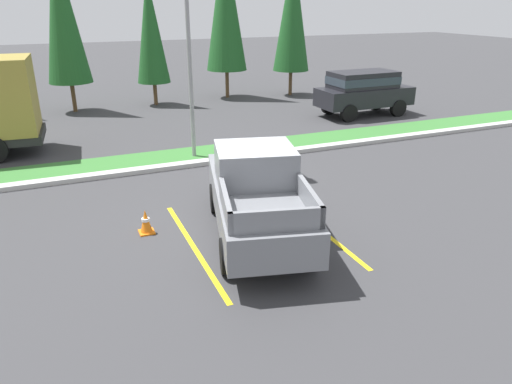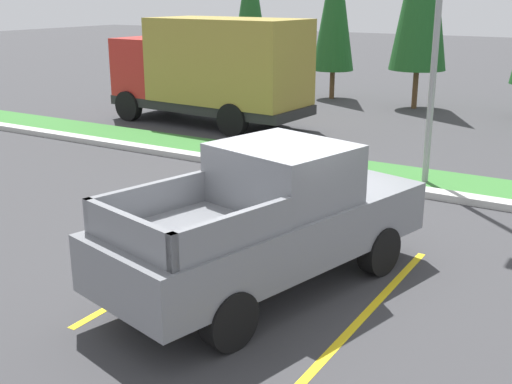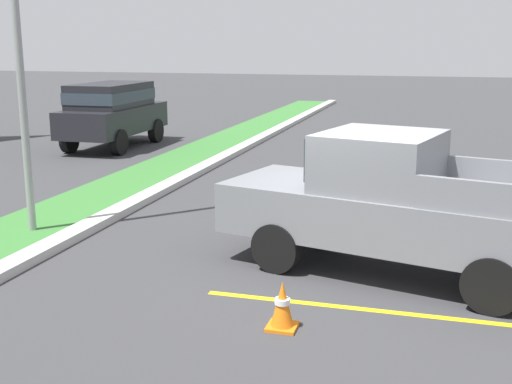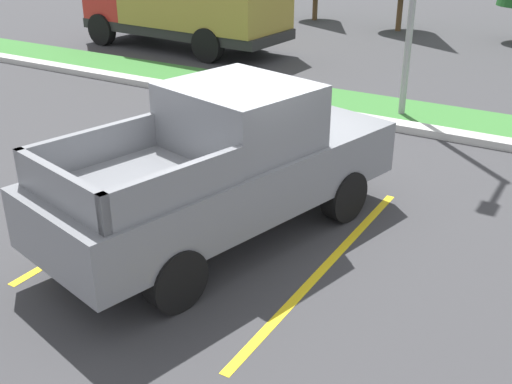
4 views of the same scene
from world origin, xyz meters
TOP-DOWN VIEW (x-y plane):
  - ground_plane at (0.00, 0.00)m, footprint 120.00×120.00m
  - parking_line_near at (-1.59, -0.59)m, footprint 0.12×4.80m
  - parking_line_far at (1.51, -0.59)m, footprint 0.12×4.80m
  - curb_strip at (0.00, 5.00)m, footprint 56.00×0.40m
  - grass_median at (0.00, 6.10)m, footprint 56.00×1.80m
  - pickup_truck_main at (-0.03, -0.54)m, footprint 3.11×5.52m
  - suv_distant at (9.65, 9.21)m, footprint 4.62×2.01m
  - street_light at (0.29, 5.75)m, footprint 0.24×1.49m
  - cypress_tree_center at (-3.12, 15.57)m, footprint 2.08×2.08m
  - cypress_tree_right_inner at (0.98, 15.69)m, footprint 1.70×1.70m
  - cypress_tree_rightmost at (5.22, 16.16)m, footprint 2.24×2.24m
  - cypress_tree_far_right at (8.88, 15.43)m, footprint 2.06×2.06m
  - traffic_cone at (-2.43, 0.56)m, footprint 0.36×0.36m

SIDE VIEW (x-z plane):
  - ground_plane at x=0.00m, z-range 0.00..0.00m
  - parking_line_near at x=-1.59m, z-range 0.00..0.01m
  - parking_line_far at x=1.51m, z-range 0.00..0.01m
  - grass_median at x=0.00m, z-range 0.00..0.06m
  - curb_strip at x=0.00m, z-range 0.00..0.15m
  - traffic_cone at x=-2.43m, z-range -0.01..0.59m
  - pickup_truck_main at x=-0.03m, z-range -0.01..2.09m
  - suv_distant at x=9.65m, z-range 0.19..2.29m
  - cypress_tree_right_inner at x=0.98m, z-range 0.58..7.11m
  - street_light at x=0.29m, z-range 0.56..7.90m
  - cypress_tree_far_right at x=8.88m, z-range 0.70..8.62m
  - cypress_tree_center at x=-3.12m, z-range 0.71..8.70m
  - cypress_tree_rightmost at x=5.22m, z-range 0.77..9.38m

